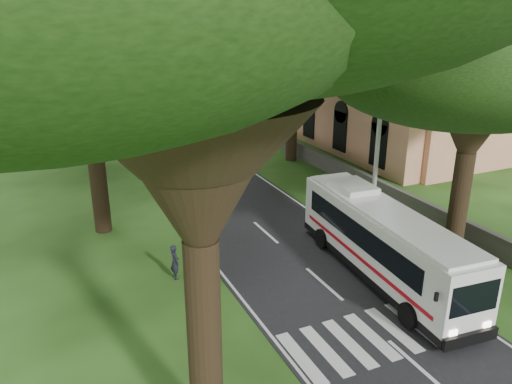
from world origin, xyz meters
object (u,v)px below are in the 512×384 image
at_px(coach_bus, 382,241).
at_px(distant_car_a, 111,118).
at_px(pole_mid, 234,99).
at_px(pole_far, 172,75).
at_px(pole_near, 377,157).
at_px(distant_car_b, 102,107).
at_px(pedestrian, 175,262).
at_px(church, 382,89).

relative_size(coach_bus, distant_car_a, 2.96).
bearing_deg(pole_mid, pole_far, 90.00).
xyz_separation_m(pole_near, distant_car_b, (-8.50, 41.08, -3.47)).
relative_size(pole_near, pole_mid, 1.00).
bearing_deg(pole_near, pedestrian, -176.22).
xyz_separation_m(pole_mid, pole_far, (0.00, 20.00, 0.00)).
bearing_deg(church, pedestrian, -145.48).
bearing_deg(pedestrian, pole_mid, -32.93).
distance_m(pole_near, pedestrian, 11.84).
distance_m(church, pole_far, 27.41).
distance_m(coach_bus, distant_car_b, 45.85).
bearing_deg(pole_mid, church, -19.81).
height_order(coach_bus, distant_car_a, coach_bus).
xyz_separation_m(coach_bus, distant_car_b, (-5.70, 45.48, -1.06)).
distance_m(pole_mid, pole_far, 20.00).
distance_m(pole_near, distant_car_a, 35.29).
xyz_separation_m(pole_far, coach_bus, (-2.80, -44.40, -2.41)).
relative_size(pole_mid, distant_car_a, 2.09).
xyz_separation_m(pole_mid, distant_car_b, (-8.50, 21.08, -3.47)).
relative_size(pole_far, distant_car_a, 2.09).
height_order(pole_near, pole_mid, same).
bearing_deg(church, distant_car_a, 138.39).
height_order(church, pole_far, church).
relative_size(church, distant_car_a, 6.27).
xyz_separation_m(church, distant_car_a, (-20.86, 18.53, -4.23)).
distance_m(pole_mid, pedestrian, 23.88).
bearing_deg(distant_car_a, coach_bus, 97.67).
height_order(church, distant_car_b, church).
distance_m(church, pole_mid, 13.16).
bearing_deg(pole_far, distant_car_b, 172.75).
bearing_deg(distant_car_a, pole_near, 103.24).
xyz_separation_m(pole_near, pedestrian, (-11.33, -0.75, -3.36)).
bearing_deg(pole_far, coach_bus, -93.60).
distance_m(pole_near, pole_far, 40.00).
distance_m(church, pedestrian, 29.04).
height_order(church, pedestrian, church).
relative_size(pole_near, pole_far, 1.00).
relative_size(pole_mid, pole_far, 1.00).
bearing_deg(church, pole_near, -128.50).
bearing_deg(distant_car_a, pole_far, -145.88).
distance_m(distant_car_b, pedestrian, 41.93).
xyz_separation_m(church, pole_near, (-12.36, -15.55, -0.73)).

